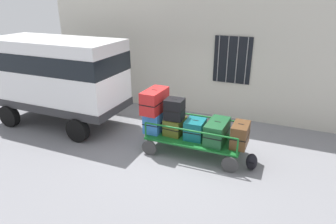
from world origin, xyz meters
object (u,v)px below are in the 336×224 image
Objects in this scene: luggage_cart at (195,140)px; backpack at (252,162)px; suitcase_midright_bottom at (217,132)px; suitcase_midleft_middle at (174,109)px; suitcase_left_bottom at (156,120)px; van at (57,73)px; suitcase_right_bottom at (240,135)px; suitcase_midleft_bottom at (175,126)px; suitcase_center_bottom at (195,129)px; suitcase_left_middle at (155,101)px.

luggage_cart is 5.79× the size of backpack.
suitcase_midleft_middle is at bearing -178.07° from suitcase_midright_bottom.
luggage_cart is 3.29× the size of suitcase_left_bottom.
van reaches higher than suitcase_right_bottom.
suitcase_midright_bottom reaches higher than suitcase_midleft_bottom.
luggage_cart is at bearing -178.51° from suitcase_midright_bottom.
van is at bearing 177.04° from luggage_cart.
suitcase_midleft_bottom reaches higher than backpack.
suitcase_right_bottom is (5.80, -0.22, -0.93)m from van.
suitcase_right_bottom is at bearing -2.18° from van.
van is 9.69× the size of backpack.
suitcase_left_bottom is 1.76× the size of backpack.
suitcase_center_bottom reaches higher than suitcase_midleft_bottom.
suitcase_midleft_middle is 2.32m from backpack.
suitcase_left_bottom is at bearing 178.45° from luggage_cart.
suitcase_left_bottom is 2.30m from suitcase_right_bottom.
suitcase_left_bottom is 1.13× the size of suitcase_right_bottom.
luggage_cart is 4.55× the size of suitcase_midleft_middle.
suitcase_midleft_middle reaches higher than suitcase_left_bottom.
suitcase_center_bottom reaches higher than luggage_cart.
luggage_cart is at bearing 90.00° from suitcase_center_bottom.
suitcase_midright_bottom is 1.11m from backpack.
suitcase_left_middle reaches higher than suitcase_right_bottom.
suitcase_left_middle is (0.00, -0.04, 0.59)m from suitcase_left_bottom.
luggage_cart is 1.49m from suitcase_left_middle.
suitcase_center_bottom is 1.34× the size of backpack.
suitcase_midleft_middle is at bearing 173.80° from backpack.
suitcase_left_middle is at bearing -179.28° from suitcase_right_bottom.
suitcase_midleft_bottom is at bearing -179.99° from suitcase_right_bottom.
suitcase_left_middle is at bearing -4.08° from van.
van is 6.86× the size of suitcase_midleft_bottom.
suitcase_center_bottom is 0.86× the size of suitcase_right_bottom.
van reaches higher than suitcase_midleft_bottom.
van reaches higher than backpack.
van reaches higher than suitcase_center_bottom.
suitcase_left_middle is (-1.15, -0.01, 0.95)m from luggage_cart.
van is at bearing 177.82° from suitcase_right_bottom.
suitcase_midleft_middle is 1.27× the size of backpack.
suitcase_left_middle is at bearing 174.81° from backpack.
suitcase_midleft_bottom is 1.11× the size of suitcase_midleft_middle.
suitcase_midleft_middle is (0.58, -0.06, 0.44)m from suitcase_left_bottom.
suitcase_midleft_bottom is at bearing 90.00° from suitcase_midleft_middle.
van is at bearing 176.92° from suitcase_center_bottom.
backpack is at bearing -15.76° from suitcase_midright_bottom.
van is 7.25× the size of suitcase_center_bottom.
suitcase_right_bottom reaches higher than backpack.
van is 3.62m from suitcase_left_bottom.
van reaches higher than suitcase_midleft_middle.
suitcase_left_middle reaches higher than backpack.
luggage_cart is 3.73× the size of suitcase_right_bottom.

